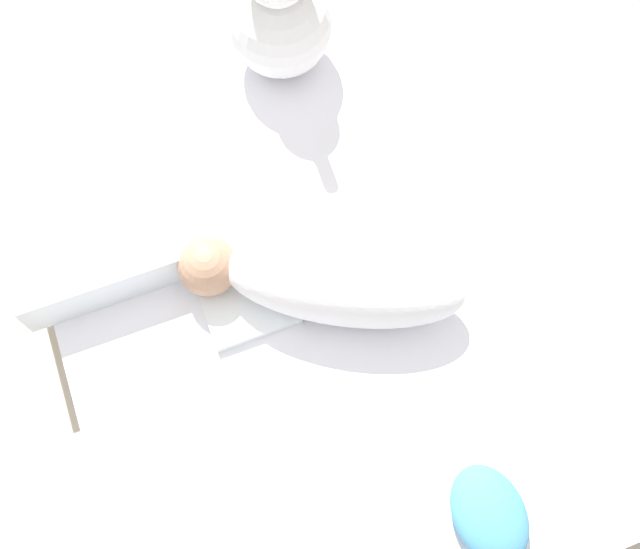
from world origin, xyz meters
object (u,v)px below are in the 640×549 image
at_px(swaddled_baby, 328,280).
at_px(pillow, 87,207).
at_px(turtle_plush, 490,516).
at_px(bunny_plush, 280,15).

relative_size(swaddled_baby, pillow, 1.33).
height_order(pillow, turtle_plush, pillow).
xyz_separation_m(pillow, bunny_plush, (-0.23, 0.49, 0.09)).
height_order(swaddled_baby, bunny_plush, bunny_plush).
bearing_deg(swaddled_baby, bunny_plush, -72.33).
distance_m(swaddled_baby, turtle_plush, 0.50).
relative_size(pillow, turtle_plush, 1.97).
relative_size(swaddled_baby, bunny_plush, 1.26).
bearing_deg(bunny_plush, pillow, -64.53).
distance_m(pillow, bunny_plush, 0.55).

